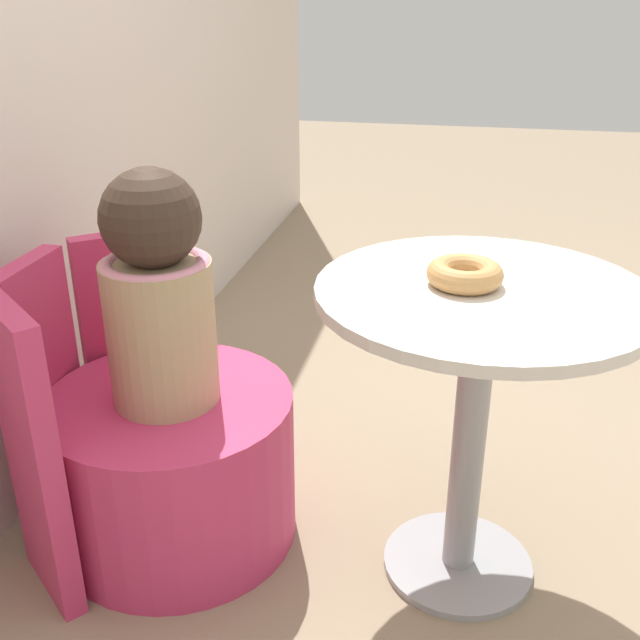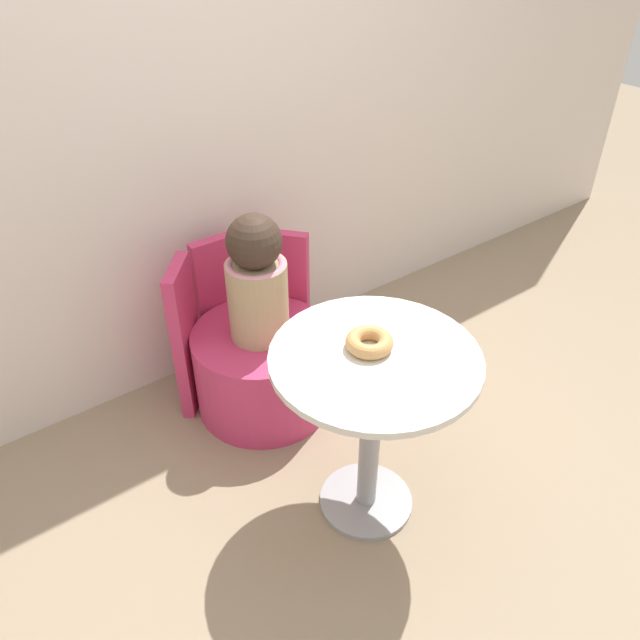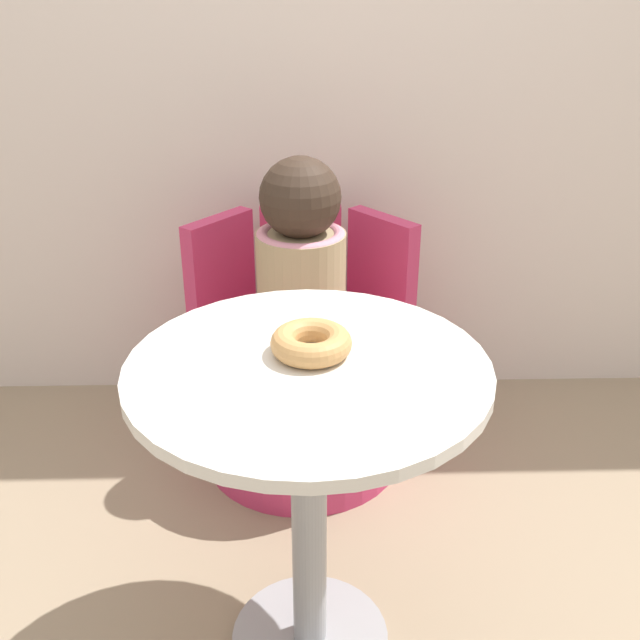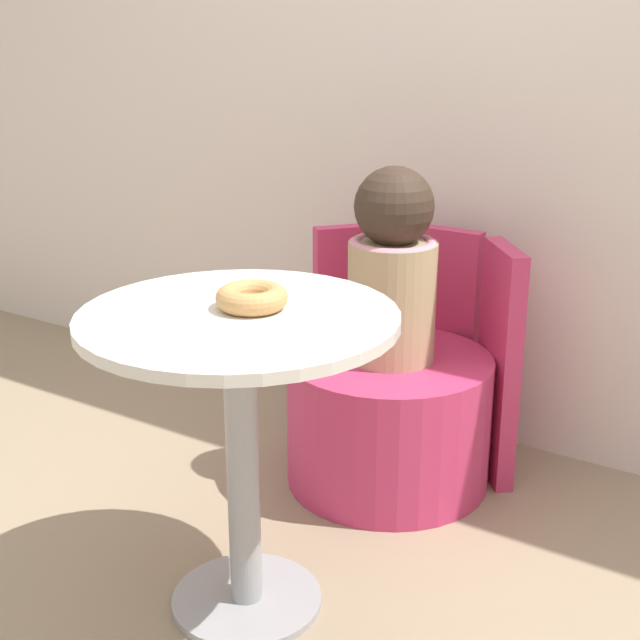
# 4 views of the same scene
# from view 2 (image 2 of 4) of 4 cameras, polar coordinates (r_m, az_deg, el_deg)

# --- Properties ---
(ground_plane) EXTENTS (12.00, 12.00, 0.00)m
(ground_plane) POSITION_cam_2_polar(r_m,az_deg,el_deg) (2.48, 5.20, -15.37)
(ground_plane) COLOR gray
(back_wall) EXTENTS (6.00, 0.06, 2.40)m
(back_wall) POSITION_cam_2_polar(r_m,az_deg,el_deg) (2.61, -10.66, 18.99)
(back_wall) COLOR silver
(back_wall) RESTS_ON ground_plane
(round_table) EXTENTS (0.67, 0.67, 0.71)m
(round_table) POSITION_cam_2_polar(r_m,az_deg,el_deg) (2.05, 4.84, -6.92)
(round_table) COLOR #99999E
(round_table) RESTS_ON ground_plane
(tub_chair) EXTENTS (0.58, 0.58, 0.38)m
(tub_chair) POSITION_cam_2_polar(r_m,az_deg,el_deg) (2.70, -5.25, -4.48)
(tub_chair) COLOR #C63360
(tub_chair) RESTS_ON ground_plane
(booth_backrest) EXTENTS (0.68, 0.25, 0.69)m
(booth_backrest) POSITION_cam_2_polar(r_m,az_deg,el_deg) (2.77, -8.07, 0.56)
(booth_backrest) COLOR #C63360
(booth_backrest) RESTS_ON ground_plane
(child_figure) EXTENTS (0.24, 0.24, 0.53)m
(child_figure) POSITION_cam_2_polar(r_m,az_deg,el_deg) (2.43, -5.82, 3.63)
(child_figure) COLOR tan
(child_figure) RESTS_ON tub_chair
(donut) EXTENTS (0.15, 0.15, 0.05)m
(donut) POSITION_cam_2_polar(r_m,az_deg,el_deg) (1.95, 4.53, -2.03)
(donut) COLOR tan
(donut) RESTS_ON round_table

